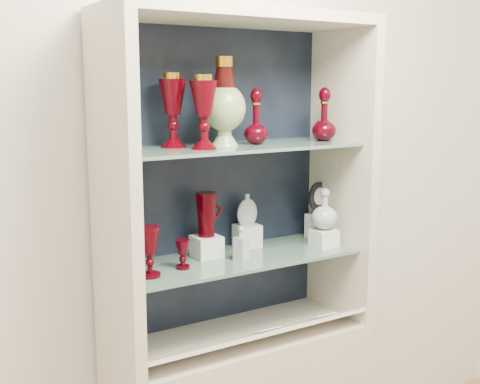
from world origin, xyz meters
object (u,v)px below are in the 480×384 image
enamel_urn (225,102)px  cobalt_goblet (120,249)px  ruby_decanter_a (256,113)px  ruby_goblet_tall (150,252)px  lidded_bowl (324,127)px  ruby_goblet_small (183,254)px  pedestal_lamp_left (173,110)px  ruby_decanter_b (324,113)px  ruby_pitcher (206,214)px  pedestal_lamp_right (204,112)px  flat_flask (247,209)px  clear_square_bottle (241,243)px  clear_round_decanter (325,210)px  cameo_medallion (318,198)px

enamel_urn → cobalt_goblet: enamel_urn is taller
ruby_decanter_a → ruby_goblet_tall: bearing=-174.2°
ruby_decanter_a → lidded_bowl: ruby_decanter_a is taller
ruby_goblet_small → pedestal_lamp_left: bearing=82.2°
enamel_urn → ruby_decanter_b: bearing=-4.5°
ruby_pitcher → ruby_decanter_a: bearing=-26.2°
ruby_decanter_b → enamel_urn: bearing=175.5°
pedestal_lamp_left → pedestal_lamp_right: 0.12m
ruby_decanter_a → flat_flask: (0.03, 0.11, -0.38)m
cobalt_goblet → ruby_goblet_small: 0.22m
flat_flask → ruby_goblet_tall: bearing=-162.4°
pedestal_lamp_right → enamel_urn: bearing=27.3°
flat_flask → lidded_bowl: bearing=-9.5°
ruby_decanter_a → lidded_bowl: (0.36, 0.05, -0.07)m
pedestal_lamp_right → flat_flask: size_ratio=1.96×
pedestal_lamp_left → cobalt_goblet: 0.51m
clear_square_bottle → flat_flask: flat_flask is taller
enamel_urn → ruby_goblet_tall: size_ratio=1.82×
pedestal_lamp_left → cobalt_goblet: pedestal_lamp_left is taller
ruby_decanter_a → flat_flask: ruby_decanter_a is taller
flat_flask → clear_round_decanter: clear_round_decanter is taller
pedestal_lamp_right → cameo_medallion: 0.72m
lidded_bowl → flat_flask: size_ratio=0.73×
ruby_decanter_a → clear_round_decanter: ruby_decanter_a is taller
flat_flask → clear_round_decanter: 0.31m
pedestal_lamp_right → clear_square_bottle: pedestal_lamp_right is taller
ruby_decanter_a → lidded_bowl: bearing=8.4°
enamel_urn → ruby_goblet_small: enamel_urn is taller
ruby_decanter_a → cameo_medallion: ruby_decanter_a is taller
pedestal_lamp_right → ruby_pitcher: size_ratio=1.52×
cobalt_goblet → flat_flask: 0.55m
cameo_medallion → ruby_pitcher: bearing=167.3°
ruby_decanter_b → cobalt_goblet: (-0.82, 0.08, -0.45)m
ruby_decanter_a → flat_flask: 0.40m
ruby_decanter_a → ruby_decanter_b: bearing=-3.7°
enamel_urn → ruby_goblet_tall: (-0.33, -0.06, -0.49)m
pedestal_lamp_right → lidded_bowl: size_ratio=2.67×
enamel_urn → cameo_medallion: 0.64m
clear_square_bottle → clear_round_decanter: clear_round_decanter is taller
ruby_pitcher → ruby_decanter_b: bearing=-15.9°
enamel_urn → clear_round_decanter: 0.60m
enamel_urn → ruby_decanter_b: enamel_urn is taller
cameo_medallion → ruby_decanter_b: bearing=-135.1°
pedestal_lamp_left → pedestal_lamp_right: (0.07, -0.11, -0.00)m
ruby_goblet_tall → clear_square_bottle: (0.36, 0.00, -0.02)m
flat_flask → clear_round_decanter: size_ratio=0.81×
pedestal_lamp_right → cobalt_goblet: bearing=158.6°
ruby_pitcher → clear_square_bottle: 0.17m
pedestal_lamp_left → cobalt_goblet: bearing=179.4°
pedestal_lamp_right → enamel_urn: enamel_urn is taller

